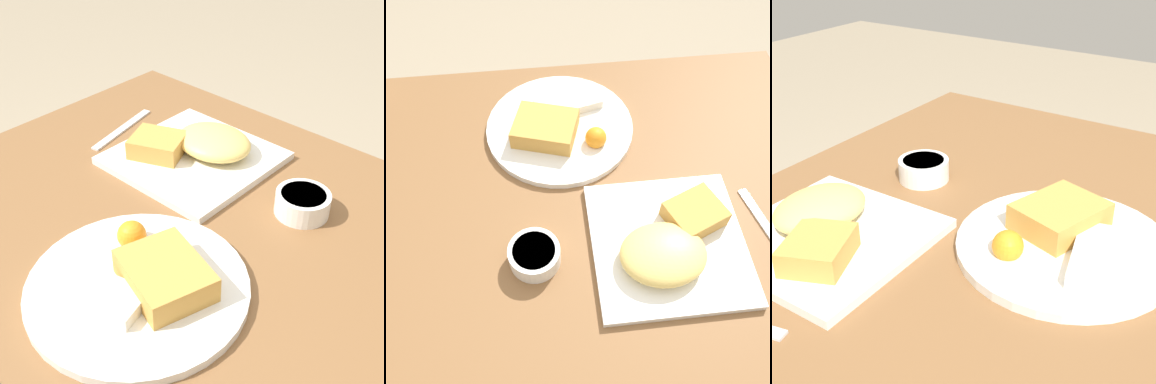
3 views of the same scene
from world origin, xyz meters
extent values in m
cube|color=brown|center=(0.00, 0.00, 0.73)|extent=(1.04, 0.75, 0.04)
cylinder|color=brown|center=(-0.46, -0.31, 0.36)|extent=(0.05, 0.05, 0.72)
cube|color=white|center=(0.15, -0.13, 0.76)|extent=(0.27, 0.27, 0.01)
ellipsoid|color=#EFCC6B|center=(0.13, -0.16, 0.79)|extent=(0.15, 0.12, 0.04)
cube|color=gold|center=(0.21, -0.09, 0.78)|extent=(0.12, 0.11, 0.04)
cylinder|color=white|center=(-0.01, 0.17, 0.76)|extent=(0.31, 0.31, 0.01)
cube|color=gold|center=(-0.04, 0.15, 0.79)|extent=(0.15, 0.13, 0.04)
cube|color=silver|center=(0.01, 0.22, 0.78)|extent=(0.15, 0.09, 0.02)
sphere|color=orange|center=(0.06, 0.11, 0.78)|extent=(0.04, 0.04, 0.04)
cylinder|color=white|center=(-0.08, -0.13, 0.77)|extent=(0.09, 0.09, 0.04)
cylinder|color=beige|center=(-0.08, -0.13, 0.79)|extent=(0.07, 0.07, 0.00)
camera|label=1|loc=(-0.42, 0.50, 1.30)|focal=50.00mm
camera|label=2|loc=(-0.05, -0.49, 1.47)|focal=42.00mm
camera|label=3|loc=(0.59, 0.39, 1.19)|focal=50.00mm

